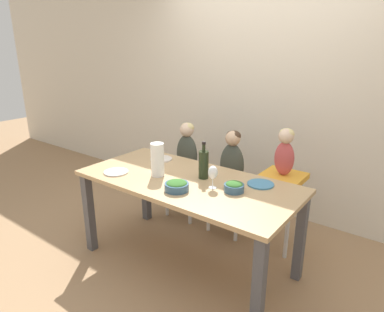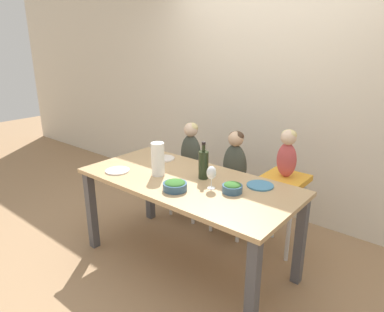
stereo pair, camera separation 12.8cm
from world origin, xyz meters
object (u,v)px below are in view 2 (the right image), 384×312
object	(u,v)px
chair_right_highchair	(284,192)
dinner_plate_back_left	(164,158)
dinner_plate_front_left	(118,171)
person_baby_right	(287,150)
wine_glass_near	(211,173)
chair_far_left	(191,180)
person_child_left	(191,148)
chair_far_center	(234,193)
paper_towel_roll	(158,159)
dinner_plate_back_right	(260,185)
person_child_center	(235,159)
salad_bowl_large	(175,185)
wine_bottle	(203,164)
salad_bowl_small	(232,187)

from	to	relation	value
chair_right_highchair	dinner_plate_back_left	world-z (taller)	dinner_plate_back_left
dinner_plate_front_left	dinner_plate_back_left	bearing A→B (deg)	80.77
person_baby_right	wine_glass_near	world-z (taller)	person_baby_right
chair_far_left	person_child_left	size ratio (longest dim) A/B	0.85
chair_far_center	dinner_plate_front_left	distance (m)	1.17
paper_towel_roll	dinner_plate_back_right	bearing A→B (deg)	23.13
dinner_plate_back_left	person_baby_right	bearing A→B (deg)	24.82
person_child_left	dinner_plate_back_left	size ratio (longest dim) A/B	2.74
chair_right_highchair	dinner_plate_back_right	size ratio (longest dim) A/B	3.50
person_child_center	dinner_plate_back_right	size ratio (longest dim) A/B	2.74
chair_far_left	dinner_plate_front_left	xyz separation A→B (m)	(-0.02, -0.94, 0.38)
wine_glass_near	salad_bowl_large	distance (m)	0.28
wine_bottle	salad_bowl_small	xyz separation A→B (m)	(0.33, -0.08, -0.08)
wine_bottle	person_child_left	bearing A→B (deg)	136.26
chair_far_center	wine_glass_near	distance (m)	0.91
chair_right_highchair	dinner_plate_front_left	bearing A→B (deg)	-138.93
person_child_left	wine_glass_near	xyz separation A→B (m)	(0.80, -0.73, 0.14)
wine_glass_near	dinner_plate_back_right	world-z (taller)	wine_glass_near
salad_bowl_large	paper_towel_roll	bearing A→B (deg)	156.04
chair_far_left	dinner_plate_back_left	xyz separation A→B (m)	(0.05, -0.46, 0.38)
person_baby_right	wine_bottle	size ratio (longest dim) A/B	1.37
chair_far_left	wine_glass_near	xyz separation A→B (m)	(0.80, -0.72, 0.49)
chair_far_left	chair_right_highchair	size ratio (longest dim) A/B	0.67
paper_towel_roll	dinner_plate_back_right	distance (m)	0.84
person_child_center	dinner_plate_back_left	xyz separation A→B (m)	(-0.49, -0.46, 0.02)
chair_right_highchair	wine_glass_near	size ratio (longest dim) A/B	4.04
chair_far_left	person_baby_right	world-z (taller)	person_baby_right
salad_bowl_small	person_child_left	bearing A→B (deg)	144.49
person_child_left	wine_bottle	world-z (taller)	wine_bottle
chair_far_left	salad_bowl_large	size ratio (longest dim) A/B	2.62
paper_towel_roll	person_child_left	bearing A→B (deg)	111.03
person_child_left	salad_bowl_large	distance (m)	1.11
person_child_center	salad_bowl_small	xyz separation A→B (m)	(0.41, -0.69, 0.05)
wine_bottle	dinner_plate_back_left	xyz separation A→B (m)	(-0.58, 0.14, -0.11)
wine_bottle	salad_bowl_large	xyz separation A→B (m)	(-0.02, -0.32, -0.08)
paper_towel_roll	dinner_plate_front_left	size ratio (longest dim) A/B	1.35
person_child_left	dinner_plate_front_left	world-z (taller)	person_child_left
chair_far_center	person_baby_right	xyz separation A→B (m)	(0.51, 0.00, 0.54)
dinner_plate_back_left	dinner_plate_back_right	world-z (taller)	same
chair_far_center	person_child_left	bearing A→B (deg)	179.91
person_child_left	person_child_center	size ratio (longest dim) A/B	1.00
dinner_plate_back_right	person_baby_right	bearing A→B (deg)	90.61
wine_glass_near	salad_bowl_large	bearing A→B (deg)	-133.96
person_child_left	person_baby_right	bearing A→B (deg)	0.02
wine_bottle	dinner_plate_back_right	size ratio (longest dim) A/B	1.49
paper_towel_roll	wine_glass_near	bearing A→B (deg)	6.48
dinner_plate_back_left	chair_far_left	bearing A→B (deg)	96.58
person_child_left	salad_bowl_small	size ratio (longest dim) A/B	3.77
person_child_center	wine_bottle	xyz separation A→B (m)	(0.08, -0.60, 0.14)
person_child_left	wine_glass_near	world-z (taller)	person_child_left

